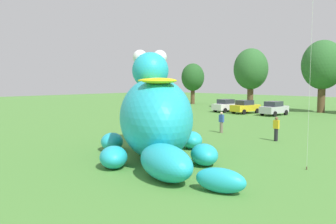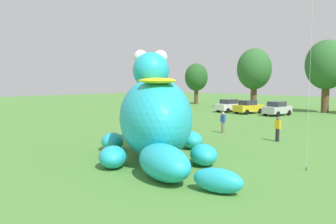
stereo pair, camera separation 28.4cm
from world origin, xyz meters
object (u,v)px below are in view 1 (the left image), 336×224
object	(u,v)px
giant_inflatable_creature	(156,116)
car_silver	(274,108)
car_yellow	(245,107)
spectator_mid_field	(276,129)
spectator_near_inflatable	(221,122)
car_white	(226,106)

from	to	relation	value
giant_inflatable_creature	car_silver	distance (m)	26.67
car_yellow	spectator_mid_field	distance (m)	20.45
spectator_near_inflatable	spectator_mid_field	bearing A→B (deg)	-5.93
spectator_near_inflatable	spectator_mid_field	world-z (taller)	same
giant_inflatable_creature	car_yellow	bearing A→B (deg)	111.14
car_white	spectator_mid_field	distance (m)	22.57
car_white	spectator_mid_field	bearing A→B (deg)	-46.94
giant_inflatable_creature	spectator_mid_field	distance (m)	9.79
car_yellow	spectator_near_inflatable	xyz separation A→B (m)	(7.37, -15.77, -0.01)
car_silver	spectator_near_inflatable	bearing A→B (deg)	-77.63
giant_inflatable_creature	spectator_near_inflatable	distance (m)	10.32
giant_inflatable_creature	spectator_mid_field	world-z (taller)	giant_inflatable_creature
giant_inflatable_creature	car_silver	size ratio (longest dim) A/B	2.76
giant_inflatable_creature	spectator_mid_field	size ratio (longest dim) A/B	6.79
car_silver	spectator_mid_field	world-z (taller)	car_silver
car_silver	spectator_near_inflatable	xyz separation A→B (m)	(3.52, -16.03, -0.01)
giant_inflatable_creature	car_white	bearing A→B (deg)	116.63
car_white	car_silver	size ratio (longest dim) A/B	1.01
car_white	car_yellow	xyz separation A→B (m)	(3.04, -0.20, 0.00)
car_yellow	spectator_near_inflatable	size ratio (longest dim) A/B	2.52
giant_inflatable_creature	car_white	world-z (taller)	giant_inflatable_creature
car_white	spectator_mid_field	world-z (taller)	car_white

